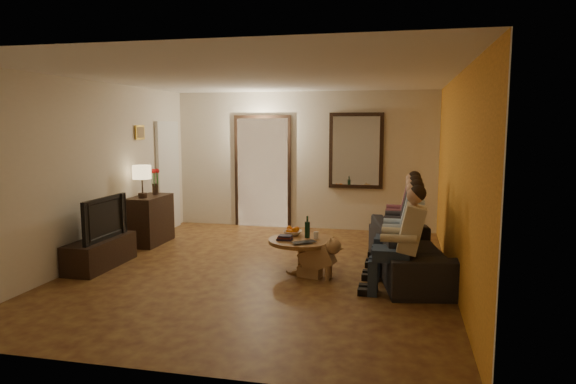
% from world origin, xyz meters
% --- Properties ---
extents(floor, '(5.00, 6.00, 0.01)m').
position_xyz_m(floor, '(0.00, 0.00, 0.00)').
color(floor, '#471E13').
rests_on(floor, ground).
extents(ceiling, '(5.00, 6.00, 0.01)m').
position_xyz_m(ceiling, '(0.00, 0.00, 2.60)').
color(ceiling, white).
rests_on(ceiling, back_wall).
extents(back_wall, '(5.00, 0.02, 2.60)m').
position_xyz_m(back_wall, '(0.00, 3.00, 1.30)').
color(back_wall, beige).
rests_on(back_wall, floor).
extents(front_wall, '(5.00, 0.02, 2.60)m').
position_xyz_m(front_wall, '(0.00, -3.00, 1.30)').
color(front_wall, beige).
rests_on(front_wall, floor).
extents(left_wall, '(0.02, 6.00, 2.60)m').
position_xyz_m(left_wall, '(-2.50, 0.00, 1.30)').
color(left_wall, beige).
rests_on(left_wall, floor).
extents(right_wall, '(0.02, 6.00, 2.60)m').
position_xyz_m(right_wall, '(2.50, 0.00, 1.30)').
color(right_wall, beige).
rests_on(right_wall, floor).
extents(orange_accent, '(0.01, 6.00, 2.60)m').
position_xyz_m(orange_accent, '(2.49, 0.00, 1.30)').
color(orange_accent, '#C07720').
rests_on(orange_accent, right_wall).
extents(kitchen_doorway, '(1.00, 0.06, 2.10)m').
position_xyz_m(kitchen_doorway, '(-0.80, 2.98, 1.05)').
color(kitchen_doorway, '#FFE0A5').
rests_on(kitchen_doorway, floor).
extents(door_trim, '(1.12, 0.04, 2.22)m').
position_xyz_m(door_trim, '(-0.80, 2.97, 1.05)').
color(door_trim, black).
rests_on(door_trim, floor).
extents(fridge_glimpse, '(0.45, 0.03, 1.70)m').
position_xyz_m(fridge_glimpse, '(-0.55, 2.98, 0.90)').
color(fridge_glimpse, silver).
rests_on(fridge_glimpse, floor).
extents(mirror_frame, '(1.00, 0.05, 1.40)m').
position_xyz_m(mirror_frame, '(1.00, 2.96, 1.50)').
color(mirror_frame, black).
rests_on(mirror_frame, back_wall).
extents(mirror_glass, '(0.86, 0.02, 1.26)m').
position_xyz_m(mirror_glass, '(1.00, 2.93, 1.50)').
color(mirror_glass, white).
rests_on(mirror_glass, back_wall).
extents(white_door, '(0.06, 0.85, 2.04)m').
position_xyz_m(white_door, '(-2.46, 2.30, 1.02)').
color(white_door, white).
rests_on(white_door, floor).
extents(framed_art, '(0.03, 0.28, 0.24)m').
position_xyz_m(framed_art, '(-2.47, 1.30, 1.85)').
color(framed_art, '#B28C33').
rests_on(framed_art, left_wall).
extents(art_canvas, '(0.01, 0.22, 0.18)m').
position_xyz_m(art_canvas, '(-2.46, 1.30, 1.85)').
color(art_canvas, brown).
rests_on(art_canvas, left_wall).
extents(dresser, '(0.45, 0.90, 0.80)m').
position_xyz_m(dresser, '(-2.25, 1.14, 0.40)').
color(dresser, black).
rests_on(dresser, floor).
extents(table_lamp, '(0.30, 0.30, 0.54)m').
position_xyz_m(table_lamp, '(-2.25, 0.92, 1.07)').
color(table_lamp, beige).
rests_on(table_lamp, dresser).
extents(flower_vase, '(0.14, 0.14, 0.44)m').
position_xyz_m(flower_vase, '(-2.25, 1.36, 1.02)').
color(flower_vase, '#B51315').
rests_on(flower_vase, dresser).
extents(tv_stand, '(0.45, 1.20, 0.40)m').
position_xyz_m(tv_stand, '(-2.25, -0.34, 0.20)').
color(tv_stand, black).
rests_on(tv_stand, floor).
extents(tv, '(1.02, 0.13, 0.59)m').
position_xyz_m(tv, '(-2.25, -0.34, 0.70)').
color(tv, black).
rests_on(tv, tv_stand).
extents(sofa, '(2.41, 1.28, 0.67)m').
position_xyz_m(sofa, '(2.00, 0.23, 0.33)').
color(sofa, black).
rests_on(sofa, floor).
extents(person_a, '(0.60, 0.40, 1.20)m').
position_xyz_m(person_a, '(1.90, -0.67, 0.60)').
color(person_a, tan).
rests_on(person_a, sofa).
extents(person_b, '(0.60, 0.40, 1.20)m').
position_xyz_m(person_b, '(1.90, -0.07, 0.60)').
color(person_b, tan).
rests_on(person_b, sofa).
extents(person_c, '(0.60, 0.40, 1.20)m').
position_xyz_m(person_c, '(1.90, 0.53, 0.60)').
color(person_c, tan).
rests_on(person_c, sofa).
extents(person_d, '(0.60, 0.40, 1.20)m').
position_xyz_m(person_d, '(1.90, 1.13, 0.60)').
color(person_d, tan).
rests_on(person_d, sofa).
extents(dog, '(0.60, 0.34, 0.56)m').
position_xyz_m(dog, '(0.80, -0.19, 0.28)').
color(dog, '#B37A52').
rests_on(dog, floor).
extents(coffee_table, '(1.06, 1.06, 0.45)m').
position_xyz_m(coffee_table, '(0.55, 0.04, 0.23)').
color(coffee_table, brown).
rests_on(coffee_table, floor).
extents(bowl, '(0.26, 0.26, 0.06)m').
position_xyz_m(bowl, '(0.37, 0.26, 0.48)').
color(bowl, white).
rests_on(bowl, coffee_table).
extents(oranges, '(0.20, 0.20, 0.08)m').
position_xyz_m(oranges, '(0.37, 0.26, 0.55)').
color(oranges, orange).
rests_on(oranges, bowl).
extents(wine_bottle, '(0.07, 0.07, 0.31)m').
position_xyz_m(wine_bottle, '(0.60, 0.14, 0.60)').
color(wine_bottle, black).
rests_on(wine_bottle, coffee_table).
extents(wine_glass, '(0.06, 0.06, 0.10)m').
position_xyz_m(wine_glass, '(0.73, 0.09, 0.50)').
color(wine_glass, silver).
rests_on(wine_glass, coffee_table).
extents(book_stack, '(0.20, 0.15, 0.07)m').
position_xyz_m(book_stack, '(0.33, -0.06, 0.48)').
color(book_stack, black).
rests_on(book_stack, coffee_table).
extents(laptop, '(0.39, 0.38, 0.03)m').
position_xyz_m(laptop, '(0.65, -0.24, 0.46)').
color(laptop, black).
rests_on(laptop, coffee_table).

